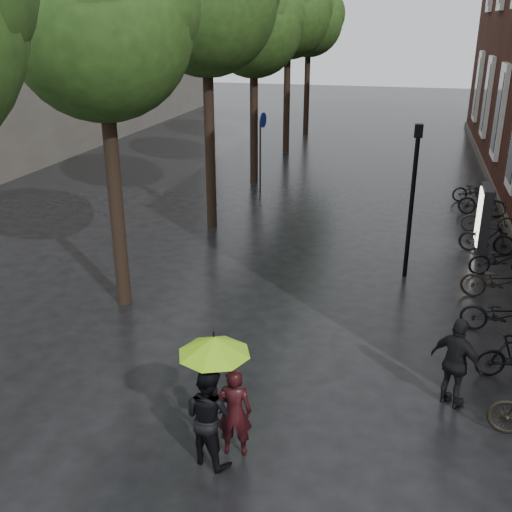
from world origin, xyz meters
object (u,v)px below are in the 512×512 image
(person_black, at_px, (208,416))
(pedestrian_walking, at_px, (456,363))
(lamp_post, at_px, (413,187))
(parked_bicycles, at_px, (495,258))
(ad_lightbox, at_px, (483,218))
(person_burgundy, at_px, (234,412))

(person_black, relative_size, pedestrian_walking, 0.97)
(pedestrian_walking, height_order, lamp_post, lamp_post)
(parked_bicycles, relative_size, ad_lightbox, 7.81)
(ad_lightbox, bearing_deg, person_black, -112.76)
(pedestrian_walking, xyz_separation_m, parked_bicycles, (1.33, 6.32, -0.37))
(ad_lightbox, bearing_deg, lamp_post, -127.35)
(lamp_post, bearing_deg, ad_lightbox, 51.17)
(person_burgundy, relative_size, person_black, 0.93)
(pedestrian_walking, height_order, parked_bicycles, pedestrian_walking)
(person_burgundy, relative_size, lamp_post, 0.38)
(parked_bicycles, bearing_deg, ad_lightbox, 95.92)
(parked_bicycles, relative_size, lamp_post, 3.74)
(person_black, height_order, parked_bicycles, person_black)
(pedestrian_walking, xyz_separation_m, lamp_post, (-0.94, 5.61, 1.59))
(lamp_post, bearing_deg, parked_bicycles, 17.38)
(person_black, distance_m, pedestrian_walking, 4.38)
(person_black, relative_size, lamp_post, 0.41)
(person_burgundy, bearing_deg, lamp_post, -116.59)
(pedestrian_walking, bearing_deg, ad_lightbox, -63.39)
(parked_bicycles, bearing_deg, pedestrian_walking, -101.85)
(ad_lightbox, distance_m, lamp_post, 3.62)
(ad_lightbox, relative_size, lamp_post, 0.48)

